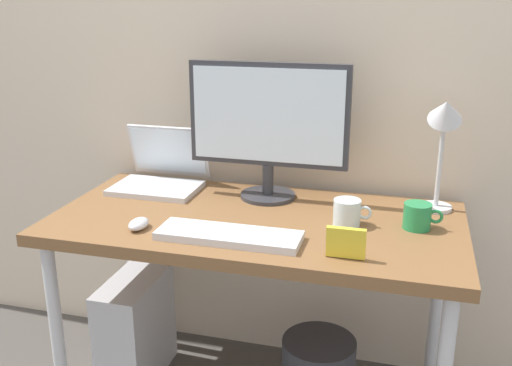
{
  "coord_description": "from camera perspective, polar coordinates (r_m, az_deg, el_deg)",
  "views": [
    {
      "loc": [
        0.48,
        -1.75,
        1.45
      ],
      "look_at": [
        0.0,
        0.0,
        0.86
      ],
      "focal_mm": 40.98,
      "sensor_mm": 36.0,
      "label": 1
    }
  ],
  "objects": [
    {
      "name": "monitor",
      "position": [
        2.06,
        1.2,
        5.92
      ],
      "size": [
        0.57,
        0.2,
        0.49
      ],
      "color": "#333338",
      "rests_on": "desk"
    },
    {
      "name": "computer_tower",
      "position": [
        2.39,
        -11.65,
        -13.76
      ],
      "size": [
        0.18,
        0.36,
        0.42
      ],
      "primitive_type": "cube",
      "color": "silver",
      "rests_on": "ground_plane"
    },
    {
      "name": "back_wall",
      "position": [
        2.2,
        2.8,
        14.04
      ],
      "size": [
        4.4,
        0.04,
        2.6
      ],
      "primitive_type": "cube",
      "color": "beige",
      "rests_on": "ground_plane"
    },
    {
      "name": "photo_frame",
      "position": [
        1.65,
        8.77,
        -5.78
      ],
      "size": [
        0.11,
        0.02,
        0.09
      ],
      "primitive_type": "cube",
      "rotation": [
        0.08,
        0.0,
        0.0
      ],
      "color": "yellow",
      "rests_on": "desk"
    },
    {
      "name": "desk",
      "position": [
        1.97,
        0.0,
        -5.21
      ],
      "size": [
        1.35,
        0.67,
        0.74
      ],
      "color": "brown",
      "rests_on": "ground_plane"
    },
    {
      "name": "keyboard",
      "position": [
        1.77,
        -2.65,
        -5.14
      ],
      "size": [
        0.44,
        0.14,
        0.02
      ],
      "primitive_type": "cube",
      "color": "silver",
      "rests_on": "desk"
    },
    {
      "name": "glass_cup",
      "position": [
        1.89,
        8.92,
        -2.85
      ],
      "size": [
        0.12,
        0.09,
        0.08
      ],
      "color": "silver",
      "rests_on": "desk"
    },
    {
      "name": "coffee_mug",
      "position": [
        1.91,
        15.51,
        -3.13
      ],
      "size": [
        0.12,
        0.09,
        0.08
      ],
      "color": "#268C4C",
      "rests_on": "desk"
    },
    {
      "name": "laptop",
      "position": [
        2.27,
        -9.21,
        1.07
      ],
      "size": [
        0.32,
        0.28,
        0.22
      ],
      "color": "silver",
      "rests_on": "desk"
    },
    {
      "name": "desk_lamp",
      "position": [
        2.0,
        17.87,
        5.1
      ],
      "size": [
        0.11,
        0.16,
        0.42
      ],
      "color": "silver",
      "rests_on": "desk"
    },
    {
      "name": "mouse",
      "position": [
        1.88,
        -11.39,
        -3.93
      ],
      "size": [
        0.06,
        0.09,
        0.03
      ],
      "primitive_type": "ellipsoid",
      "color": "silver",
      "rests_on": "desk"
    }
  ]
}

